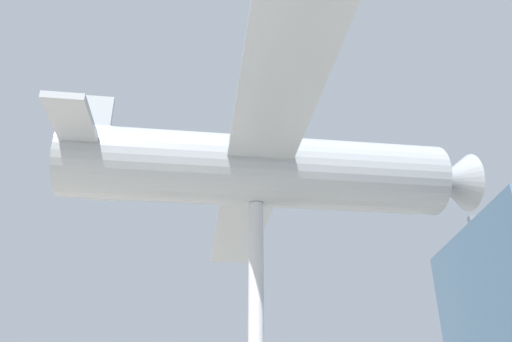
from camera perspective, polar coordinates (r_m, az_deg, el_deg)
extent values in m
cylinder|color=#B7B7BC|center=(13.23, 0.00, -17.86)|extent=(0.41, 0.41, 6.95)
cylinder|color=#93999E|center=(14.57, 0.00, 0.00)|extent=(3.68, 11.21, 2.09)
cube|color=#93999E|center=(14.57, 0.00, 0.00)|extent=(19.09, 4.60, 0.18)
cube|color=#93999E|center=(14.90, -18.85, 1.57)|extent=(6.17, 1.88, 0.18)
cube|color=#93999E|center=(15.38, -18.31, 4.98)|extent=(0.34, 1.11, 1.96)
cone|color=#93999E|center=(16.40, 21.50, -1.16)|extent=(1.91, 1.33, 1.77)
sphere|color=black|center=(16.75, 23.68, -1.28)|extent=(0.44, 0.44, 0.44)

